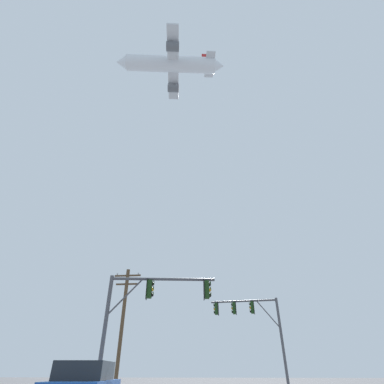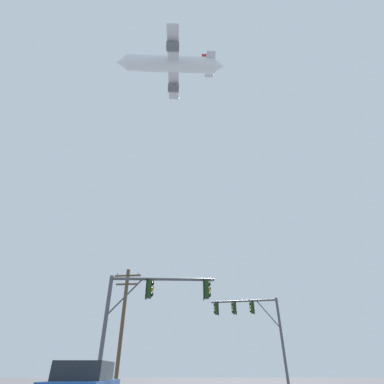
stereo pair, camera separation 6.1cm
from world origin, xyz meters
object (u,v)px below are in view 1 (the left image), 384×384
(signal_pole_near, at_px, (147,303))
(utility_pole, at_px, (122,321))
(airplane, at_px, (171,64))
(signal_pole_far, at_px, (252,318))

(signal_pole_near, xyz_separation_m, utility_pole, (-3.89, 8.39, 0.34))
(airplane, bearing_deg, signal_pole_near, -79.28)
(signal_pole_near, xyz_separation_m, airplane, (-3.62, 19.10, 47.21))
(signal_pole_far, xyz_separation_m, airplane, (-9.78, 9.09, 46.56))
(signal_pole_near, bearing_deg, airplane, 100.72)
(signal_pole_near, relative_size, signal_pole_far, 0.89)
(signal_pole_near, height_order, signal_pole_far, signal_pole_far)
(signal_pole_far, distance_m, airplane, 48.44)
(signal_pole_near, relative_size, airplane, 0.27)
(utility_pole, relative_size, airplane, 0.42)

